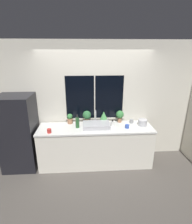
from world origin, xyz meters
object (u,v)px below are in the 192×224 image
potted_plant_center_right (104,116)px  potted_plant_far_right (120,115)px  bottle_tall (77,122)px  mug_blue (127,126)px  refrigerator (19,133)px  soap_bottle (112,124)px  mug_grey (131,121)px  mug_red (49,131)px  potted_plant_center_left (87,116)px  potted_plant_far_left (70,119)px  kettle (143,122)px  sink (96,125)px

potted_plant_center_right → potted_plant_far_right: potted_plant_far_right is taller
bottle_tall → mug_blue: size_ratio=3.38×
refrigerator → bottle_tall: refrigerator is taller
soap_bottle → mug_grey: (0.47, 0.17, -0.02)m
mug_red → potted_plant_center_left: bearing=31.6°
potted_plant_center_right → mug_red: bearing=-157.8°
potted_plant_far_left → mug_grey: 1.41m
soap_bottle → bottle_tall: size_ratio=0.52×
soap_bottle → mug_red: (-1.32, -0.24, -0.02)m
potted_plant_far_right → mug_red: (-1.53, -0.47, -0.13)m
soap_bottle → mug_red: 1.35m
refrigerator → soap_bottle: refrigerator is taller
bottle_tall → kettle: 1.44m
refrigerator → potted_plant_center_left: refrigerator is taller
bottle_tall → potted_plant_center_right: bearing=22.6°
potted_plant_far_left → mug_red: potted_plant_far_left is taller
potted_plant_far_left → potted_plant_center_left: (0.38, 0.00, 0.06)m
mug_red → potted_plant_center_right: bearing=22.2°
sink → potted_plant_center_left: (-0.20, 0.25, 0.13)m
refrigerator → potted_plant_center_right: refrigerator is taller
mug_grey → mug_blue: mug_grey is taller
potted_plant_center_right → soap_bottle: 0.30m
potted_plant_center_right → bottle_tall: 0.64m
soap_bottle → kettle: (0.68, 0.01, 0.01)m
mug_red → soap_bottle: bearing=10.2°
potted_plant_far_left → potted_plant_far_right: (1.15, 0.00, 0.06)m
sink → potted_plant_center_right: bearing=53.1°
potted_plant_far_right → bottle_tall: bearing=-165.7°
refrigerator → bottle_tall: bearing=0.1°
sink → refrigerator: bearing=-180.0°
soap_bottle → bottle_tall: 0.76m
soap_bottle → sink: bearing=-177.6°
mug_grey → mug_red: size_ratio=1.06×
potted_plant_far_left → potted_plant_center_right: bearing=0.0°
mug_red → refrigerator: bearing=162.1°
potted_plant_center_left → bottle_tall: (-0.21, -0.25, -0.06)m
potted_plant_center_right → bottle_tall: bearing=-157.4°
potted_plant_far_left → mug_red: bearing=-129.1°
sink → mug_grey: 0.84m
potted_plant_center_left → kettle: (1.23, -0.22, -0.10)m
potted_plant_far_left → mug_blue: potted_plant_far_left is taller
potted_plant_far_left → mug_red: 0.61m
refrigerator → bottle_tall: size_ratio=5.56×
refrigerator → mug_red: refrigerator is taller
sink → potted_plant_far_left: size_ratio=2.50×
soap_bottle → kettle: size_ratio=0.78×
potted_plant_far_left → bottle_tall: (0.18, -0.25, 0.01)m
potted_plant_far_left → potted_plant_far_right: 1.15m
potted_plant_center_left → soap_bottle: size_ratio=1.90×
refrigerator → potted_plant_center_right: size_ratio=6.07×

